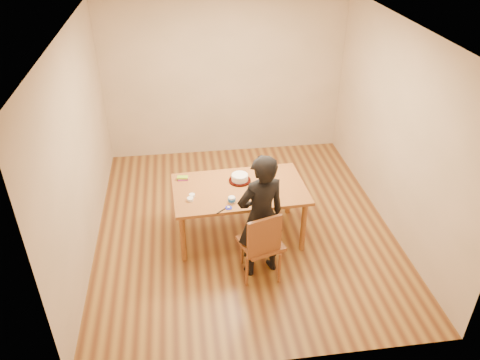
{
  "coord_description": "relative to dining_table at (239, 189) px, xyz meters",
  "views": [
    {
      "loc": [
        -0.75,
        -5.18,
        4.0
      ],
      "look_at": [
        -0.08,
        -0.24,
        0.9
      ],
      "focal_mm": 35.0,
      "sensor_mm": 36.0,
      "label": 1
    }
  ],
  "objects": [
    {
      "name": "frosting_dome",
      "position": [
        0.03,
        0.16,
        0.13
      ],
      "size": [
        0.21,
        0.21,
        0.03
      ],
      "primitive_type": "ellipsoid",
      "color": "white",
      "rests_on": "cake"
    },
    {
      "name": "dining_table",
      "position": [
        0.0,
        0.0,
        0.0
      ],
      "size": [
        1.74,
        1.08,
        0.04
      ],
      "primitive_type": "cube",
      "rotation": [
        0.0,
        0.0,
        0.04
      ],
      "color": "brown",
      "rests_on": "floor"
    },
    {
      "name": "cake_plate",
      "position": [
        0.03,
        0.16,
        0.03
      ],
      "size": [
        0.29,
        0.29,
        0.02
      ],
      "primitive_type": "cylinder",
      "color": "red",
      "rests_on": "dining_table"
    },
    {
      "name": "candy_box_pink",
      "position": [
        -0.71,
        0.3,
        0.03
      ],
      "size": [
        0.14,
        0.07,
        0.02
      ],
      "primitive_type": "cube",
      "rotation": [
        0.0,
        0.0,
        -0.04
      ],
      "color": "#DF34AF",
      "rests_on": "dining_table"
    },
    {
      "name": "frosting_tub",
      "position": [
        -0.14,
        -0.31,
        0.06
      ],
      "size": [
        0.08,
        0.08,
        0.07
      ],
      "primitive_type": "cylinder",
      "color": "white",
      "rests_on": "dining_table"
    },
    {
      "name": "ramekin_green",
      "position": [
        -0.64,
        -0.2,
        0.04
      ],
      "size": [
        0.08,
        0.08,
        0.04
      ],
      "primitive_type": "cylinder",
      "color": "white",
      "rests_on": "dining_table"
    },
    {
      "name": "cake",
      "position": [
        0.03,
        0.16,
        0.08
      ],
      "size": [
        0.22,
        0.22,
        0.07
      ],
      "primitive_type": "cylinder",
      "color": "white",
      "rests_on": "cake_plate"
    },
    {
      "name": "ramekin_multi",
      "position": [
        -0.61,
        -0.12,
        0.04
      ],
      "size": [
        0.07,
        0.07,
        0.04
      ],
      "primitive_type": "cylinder",
      "color": "white",
      "rests_on": "dining_table"
    },
    {
      "name": "person",
      "position": [
        0.15,
        -0.73,
        0.08
      ],
      "size": [
        0.67,
        0.53,
        1.61
      ],
      "primitive_type": "imported",
      "rotation": [
        0.0,
        0.0,
        3.42
      ],
      "color": "black",
      "rests_on": "floor"
    },
    {
      "name": "candy_box_green",
      "position": [
        -0.72,
        0.3,
        0.05
      ],
      "size": [
        0.15,
        0.09,
        0.02
      ],
      "primitive_type": "cube",
      "rotation": [
        0.0,
        0.0,
        -0.13
      ],
      "color": "green",
      "rests_on": "candy_box_pink"
    },
    {
      "name": "dining_chair",
      "position": [
        0.15,
        -0.78,
        -0.28
      ],
      "size": [
        0.57,
        0.57,
        0.04
      ],
      "primitive_type": "cube",
      "rotation": [
        0.0,
        0.0,
        0.3
      ],
      "color": "brown",
      "rests_on": "floor"
    },
    {
      "name": "frosting_lid",
      "position": [
        -0.19,
        -0.43,
        0.02
      ],
      "size": [
        0.09,
        0.09,
        0.01
      ],
      "primitive_type": "cylinder",
      "color": "#171997",
      "rests_on": "dining_table"
    },
    {
      "name": "frosting_dollop",
      "position": [
        -0.19,
        -0.43,
        0.04
      ],
      "size": [
        0.04,
        0.04,
        0.02
      ],
      "primitive_type": "ellipsoid",
      "color": "white",
      "rests_on": "frosting_lid"
    },
    {
      "name": "spatula",
      "position": [
        -0.28,
        -0.48,
        0.02
      ],
      "size": [
        0.13,
        0.11,
        0.01
      ],
      "primitive_type": "cube",
      "rotation": [
        0.0,
        0.0,
        0.69
      ],
      "color": "black",
      "rests_on": "dining_table"
    },
    {
      "name": "room_shell",
      "position": [
        0.08,
        0.53,
        0.62
      ],
      "size": [
        4.0,
        4.5,
        2.7
      ],
      "color": "#5B3016",
      "rests_on": "ground"
    },
    {
      "name": "ramekin_yellow",
      "position": [
        -0.64,
        -0.21,
        0.04
      ],
      "size": [
        0.07,
        0.07,
        0.04
      ],
      "primitive_type": "cylinder",
      "color": "white",
      "rests_on": "dining_table"
    }
  ]
}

